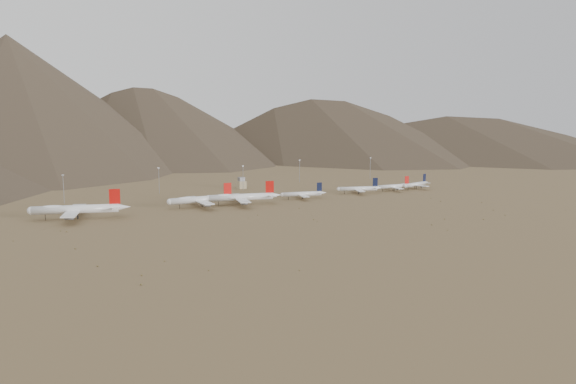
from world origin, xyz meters
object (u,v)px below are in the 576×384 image
widebody_east (241,197)px  control_tower (241,184)px  narrowbody_a (303,194)px  narrowbody_b (359,189)px  widebody_centre (201,199)px  widebody_west (76,209)px

widebody_east → control_tower: widebody_east is taller
narrowbody_a → narrowbody_b: bearing=14.5°
control_tower → narrowbody_b: bearing=-47.9°
widebody_centre → widebody_east: 34.87m
widebody_west → narrowbody_a: bearing=17.5°
narrowbody_b → widebody_east: bearing=-159.0°
widebody_west → narrowbody_a: size_ratio=1.62×
widebody_east → narrowbody_a: widebody_east is taller
widebody_east → widebody_west: bearing=-167.8°
control_tower → narrowbody_a: bearing=-79.2°
narrowbody_a → widebody_centre: bearing=-170.3°
widebody_east → control_tower: size_ratio=5.51×
control_tower → widebody_west: bearing=-154.1°
widebody_west → control_tower: bearing=44.8°
widebody_centre → widebody_east: size_ratio=0.97×
narrowbody_a → control_tower: size_ratio=3.67×
widebody_west → widebody_centre: bearing=20.3°
widebody_east → narrowbody_a: bearing=14.7°
narrowbody_a → control_tower: 94.46m
widebody_west → narrowbody_b: widebody_west is taller
narrowbody_a → narrowbody_b: narrowbody_b is taller
widebody_west → widebody_centre: 101.32m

